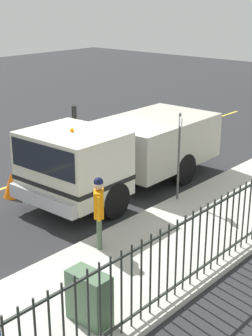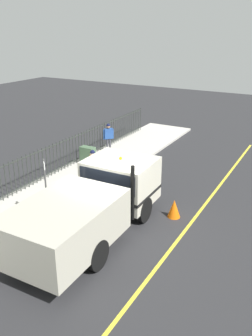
{
  "view_description": "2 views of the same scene",
  "coord_description": "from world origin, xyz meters",
  "px_view_note": "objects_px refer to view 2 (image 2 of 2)",
  "views": [
    {
      "loc": [
        9.53,
        -9.61,
        5.5
      ],
      "look_at": [
        1.72,
        -0.74,
        1.39
      ],
      "focal_mm": 53.56,
      "sensor_mm": 36.0,
      "label": 1
    },
    {
      "loc": [
        -6.01,
        9.56,
        6.81
      ],
      "look_at": [
        0.41,
        -1.8,
        1.59
      ],
      "focal_mm": 38.06,
      "sensor_mm": 36.0,
      "label": 2
    }
  ],
  "objects_px": {
    "worker_standing": "(93,164)",
    "utility_cabinet": "(88,156)",
    "work_truck": "(96,200)",
    "pedestrian_distant": "(108,135)",
    "traffic_cone": "(174,209)",
    "street_sign": "(46,183)"
  },
  "relations": [
    {
      "from": "utility_cabinet",
      "to": "street_sign",
      "type": "relative_size",
      "value": 0.39
    },
    {
      "from": "pedestrian_distant",
      "to": "street_sign",
      "type": "xyz_separation_m",
      "value": [
        -2.19,
        7.67,
        0.5
      ]
    },
    {
      "from": "pedestrian_distant",
      "to": "work_truck",
      "type": "bearing_deg",
      "value": 68.41
    },
    {
      "from": "pedestrian_distant",
      "to": "traffic_cone",
      "type": "distance_m",
      "value": 7.82
    },
    {
      "from": "pedestrian_distant",
      "to": "traffic_cone",
      "type": "relative_size",
      "value": 2.33
    },
    {
      "from": "worker_standing",
      "to": "utility_cabinet",
      "type": "height_order",
      "value": "worker_standing"
    },
    {
      "from": "pedestrian_distant",
      "to": "traffic_cone",
      "type": "xyz_separation_m",
      "value": [
        -6.02,
        4.93,
        -0.78
      ]
    },
    {
      "from": "pedestrian_distant",
      "to": "traffic_cone",
      "type": "bearing_deg",
      "value": 90.04
    },
    {
      "from": "traffic_cone",
      "to": "worker_standing",
      "type": "bearing_deg",
      "value": -9.42
    },
    {
      "from": "work_truck",
      "to": "utility_cabinet",
      "type": "height_order",
      "value": "work_truck"
    },
    {
      "from": "worker_standing",
      "to": "traffic_cone",
      "type": "relative_size",
      "value": 2.36
    },
    {
      "from": "work_truck",
      "to": "traffic_cone",
      "type": "distance_m",
      "value": 3.2
    },
    {
      "from": "worker_standing",
      "to": "traffic_cone",
      "type": "height_order",
      "value": "worker_standing"
    },
    {
      "from": "utility_cabinet",
      "to": "pedestrian_distant",
      "type": "bearing_deg",
      "value": -87.08
    },
    {
      "from": "worker_standing",
      "to": "pedestrian_distant",
      "type": "xyz_separation_m",
      "value": [
        1.85,
        -4.24,
        -0.01
      ]
    },
    {
      "from": "pedestrian_distant",
      "to": "utility_cabinet",
      "type": "xyz_separation_m",
      "value": [
        -0.11,
        2.2,
        -0.54
      ]
    },
    {
      "from": "work_truck",
      "to": "street_sign",
      "type": "relative_size",
      "value": 2.76
    },
    {
      "from": "worker_standing",
      "to": "traffic_cone",
      "type": "xyz_separation_m",
      "value": [
        -4.17,
        0.69,
        -0.8
      ]
    },
    {
      "from": "work_truck",
      "to": "traffic_cone",
      "type": "relative_size",
      "value": 9.46
    },
    {
      "from": "traffic_cone",
      "to": "utility_cabinet",
      "type": "bearing_deg",
      "value": -24.77
    },
    {
      "from": "street_sign",
      "to": "traffic_cone",
      "type": "bearing_deg",
      "value": -144.34
    },
    {
      "from": "worker_standing",
      "to": "street_sign",
      "type": "relative_size",
      "value": 0.69
    }
  ]
}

